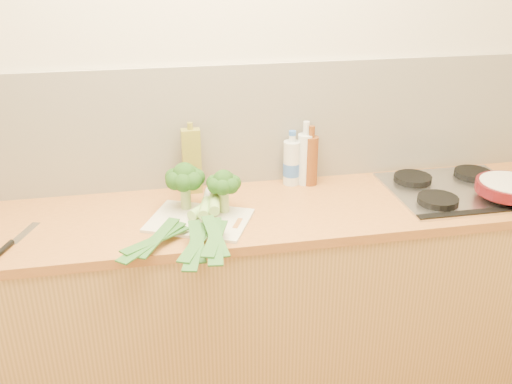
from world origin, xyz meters
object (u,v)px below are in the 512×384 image
Objects in this scene: gas_hob at (456,189)px; skillet at (511,187)px; chefs_knife at (9,245)px; chopping_board at (199,220)px.

skillet is at bearing -36.16° from gas_hob.
gas_hob reaches higher than chefs_knife.
skillet reaches higher than chefs_knife.
gas_hob is 2.06× the size of chefs_knife.
gas_hob is at bearing 132.58° from skillet.
gas_hob is 1.52× the size of chopping_board.
gas_hob is at bearing 24.98° from chefs_knife.
gas_hob is at bearing 28.30° from chopping_board.
gas_hob is 1.41× the size of skillet.
chopping_board is at bearing 26.39° from chefs_knife.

